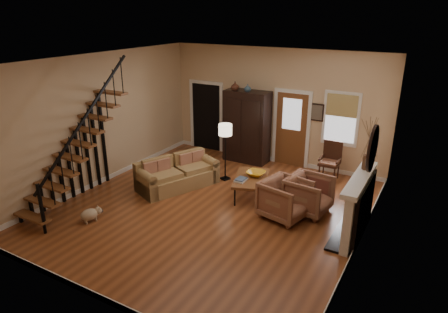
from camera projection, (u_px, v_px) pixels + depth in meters
The scene contains 15 objects.
room at pixel (233, 124), 10.23m from camera, with size 7.00×7.33×3.30m.
staircase at pixel (73, 138), 8.80m from camera, with size 0.94×2.80×3.20m, color brown, non-canonical shape.
fireplace at pixel (361, 201), 7.82m from camera, with size 0.33×1.95×2.30m.
armoire at pixel (247, 127), 11.65m from camera, with size 1.30×0.60×2.10m, color black, non-canonical shape.
vase_a at pixel (235, 86), 11.32m from camera, with size 0.24×0.24×0.25m, color #4C2619.
vase_b at pixel (248, 88), 11.14m from camera, with size 0.20×0.20×0.21m, color #334C60.
sofa at pixel (178, 173), 10.08m from camera, with size 0.87×2.02×0.75m, color #9C7847, non-canonical shape.
coffee_table at pixel (251, 187), 9.62m from camera, with size 0.76×1.30×0.50m, color brown, non-canonical shape.
bowl at pixel (256, 173), 9.61m from camera, with size 0.44×0.44×0.11m, color gold.
books at pixel (241, 180), 9.33m from camera, with size 0.24×0.33×0.06m, color beige, non-canonical shape.
armchair_left at pixel (285, 199), 8.59m from camera, with size 0.92×0.94×0.86m, color brown.
armchair_right at pixel (309, 195), 8.82m from camera, with size 0.90×0.92×0.84m, color brown.
floor_lamp at pixel (225, 152), 10.42m from camera, with size 0.35×0.35×1.52m, color black, non-canonical shape.
side_chair at pixel (330, 161), 10.49m from camera, with size 0.54×0.54×1.02m, color #361C11, non-canonical shape.
dog at pixel (89, 215), 8.49m from camera, with size 0.25×0.42×0.31m, color tan, non-canonical shape.
Camera 1 is at (4.28, -6.93, 4.28)m, focal length 32.00 mm.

